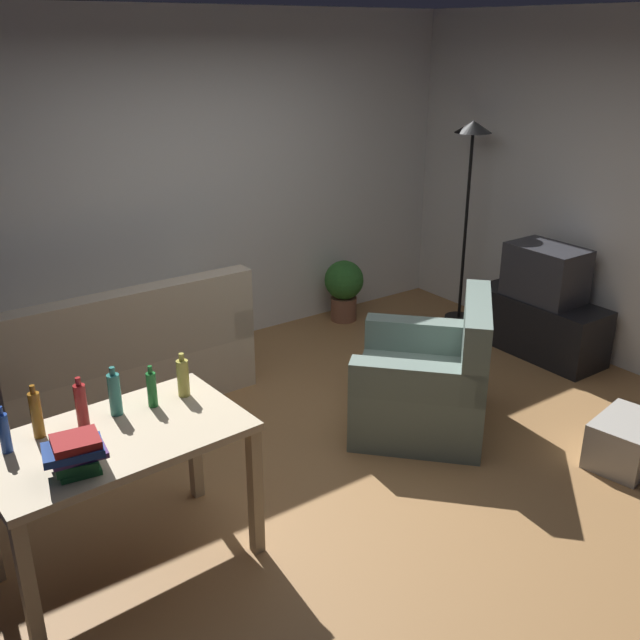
{
  "coord_description": "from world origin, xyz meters",
  "views": [
    {
      "loc": [
        -2.44,
        -3.06,
        2.51
      ],
      "look_at": [
        0.1,
        0.5,
        0.75
      ],
      "focal_mm": 40.37,
      "sensor_mm": 36.0,
      "label": 1
    }
  ],
  "objects_px": {
    "book_stack": "(76,453)",
    "couch": "(123,360)",
    "tv": "(546,273)",
    "bottle_amber": "(36,414)",
    "bottle_blue": "(4,432)",
    "bottle_tall": "(115,394)",
    "bottle_squat": "(183,377)",
    "potted_plant": "(344,286)",
    "storage_box": "(626,442)",
    "desk": "(118,454)",
    "bottle_green": "(152,389)",
    "armchair": "(429,383)",
    "torchiere_lamp": "(470,168)",
    "bottle_red": "(81,405)",
    "tv_stand": "(539,325)"
  },
  "relations": [
    {
      "from": "bottle_red",
      "to": "book_stack",
      "type": "bearing_deg",
      "value": -112.07
    },
    {
      "from": "bottle_squat",
      "to": "bottle_red",
      "type": "bearing_deg",
      "value": -179.2
    },
    {
      "from": "tv",
      "to": "tv_stand",
      "type": "bearing_deg",
      "value": 90.0
    },
    {
      "from": "bottle_amber",
      "to": "bottle_squat",
      "type": "bearing_deg",
      "value": -1.27
    },
    {
      "from": "potted_plant",
      "to": "couch",
      "type": "bearing_deg",
      "value": -172.06
    },
    {
      "from": "couch",
      "to": "storage_box",
      "type": "bearing_deg",
      "value": 130.14
    },
    {
      "from": "tv_stand",
      "to": "bottle_blue",
      "type": "xyz_separation_m",
      "value": [
        -4.22,
        -0.37,
        0.62
      ]
    },
    {
      "from": "bottle_tall",
      "to": "tv",
      "type": "bearing_deg",
      "value": 4.98
    },
    {
      "from": "storage_box",
      "to": "bottle_blue",
      "type": "relative_size",
      "value": 2.11
    },
    {
      "from": "tv",
      "to": "desk",
      "type": "height_order",
      "value": "tv"
    },
    {
      "from": "desk",
      "to": "bottle_tall",
      "type": "height_order",
      "value": "bottle_tall"
    },
    {
      "from": "bottle_red",
      "to": "tv",
      "type": "bearing_deg",
      "value": 5.07
    },
    {
      "from": "tv_stand",
      "to": "bottle_blue",
      "type": "relative_size",
      "value": 4.83
    },
    {
      "from": "potted_plant",
      "to": "bottle_squat",
      "type": "distance_m",
      "value": 3.13
    },
    {
      "from": "bottle_amber",
      "to": "couch",
      "type": "bearing_deg",
      "value": 58.32
    },
    {
      "from": "bottle_green",
      "to": "bottle_squat",
      "type": "height_order",
      "value": "bottle_squat"
    },
    {
      "from": "tv_stand",
      "to": "couch",
      "type": "bearing_deg",
      "value": 68.78
    },
    {
      "from": "storage_box",
      "to": "book_stack",
      "type": "height_order",
      "value": "book_stack"
    },
    {
      "from": "torchiere_lamp",
      "to": "bottle_tall",
      "type": "xyz_separation_m",
      "value": [
        -3.7,
        -1.22,
        -0.54
      ]
    },
    {
      "from": "potted_plant",
      "to": "bottle_tall",
      "type": "distance_m",
      "value": 3.41
    },
    {
      "from": "bottle_tall",
      "to": "torchiere_lamp",
      "type": "bearing_deg",
      "value": 18.3
    },
    {
      "from": "book_stack",
      "to": "couch",
      "type": "bearing_deg",
      "value": 65.03
    },
    {
      "from": "bottle_green",
      "to": "book_stack",
      "type": "bearing_deg",
      "value": -144.33
    },
    {
      "from": "potted_plant",
      "to": "book_stack",
      "type": "height_order",
      "value": "book_stack"
    },
    {
      "from": "couch",
      "to": "tv",
      "type": "distance_m",
      "value": 3.38
    },
    {
      "from": "potted_plant",
      "to": "bottle_red",
      "type": "xyz_separation_m",
      "value": [
        -2.99,
        -1.87,
        0.54
      ]
    },
    {
      "from": "storage_box",
      "to": "desk",
      "type": "bearing_deg",
      "value": 162.51
    },
    {
      "from": "bottle_amber",
      "to": "book_stack",
      "type": "distance_m",
      "value": 0.39
    },
    {
      "from": "tv",
      "to": "bottle_green",
      "type": "xyz_separation_m",
      "value": [
        -3.52,
        -0.35,
        0.16
      ]
    },
    {
      "from": "storage_box",
      "to": "bottle_blue",
      "type": "distance_m",
      "value": 3.54
    },
    {
      "from": "tv",
      "to": "bottle_amber",
      "type": "xyz_separation_m",
      "value": [
        -4.07,
        -0.32,
        0.18
      ]
    },
    {
      "from": "potted_plant",
      "to": "book_stack",
      "type": "xyz_separation_m",
      "value": [
        -3.14,
        -2.23,
        0.52
      ]
    },
    {
      "from": "storage_box",
      "to": "bottle_squat",
      "type": "bearing_deg",
      "value": 156.24
    },
    {
      "from": "tv",
      "to": "bottle_tall",
      "type": "xyz_separation_m",
      "value": [
        -3.7,
        -0.32,
        0.17
      ]
    },
    {
      "from": "tv",
      "to": "bottle_blue",
      "type": "xyz_separation_m",
      "value": [
        -4.23,
        -0.37,
        0.16
      ]
    },
    {
      "from": "tv_stand",
      "to": "potted_plant",
      "type": "xyz_separation_m",
      "value": [
        -0.88,
        1.53,
        0.09
      ]
    },
    {
      "from": "potted_plant",
      "to": "armchair",
      "type": "relative_size",
      "value": 0.46
    },
    {
      "from": "tv",
      "to": "storage_box",
      "type": "height_order",
      "value": "tv"
    },
    {
      "from": "bottle_green",
      "to": "bottle_tall",
      "type": "bearing_deg",
      "value": 171.4
    },
    {
      "from": "desk",
      "to": "book_stack",
      "type": "height_order",
      "value": "book_stack"
    },
    {
      "from": "bottle_squat",
      "to": "armchair",
      "type": "bearing_deg",
      "value": -0.49
    },
    {
      "from": "bottle_tall",
      "to": "bottle_squat",
      "type": "distance_m",
      "value": 0.36
    },
    {
      "from": "book_stack",
      "to": "bottle_green",
      "type": "bearing_deg",
      "value": 35.67
    },
    {
      "from": "torchiere_lamp",
      "to": "armchair",
      "type": "distance_m",
      "value": 2.3
    },
    {
      "from": "torchiere_lamp",
      "to": "bottle_squat",
      "type": "xyz_separation_m",
      "value": [
        -3.34,
        -1.24,
        -0.55
      ]
    },
    {
      "from": "couch",
      "to": "bottle_blue",
      "type": "distance_m",
      "value": 2.0
    },
    {
      "from": "torchiere_lamp",
      "to": "bottle_blue",
      "type": "xyz_separation_m",
      "value": [
        -4.22,
        -1.27,
        -0.55
      ]
    },
    {
      "from": "potted_plant",
      "to": "torchiere_lamp",
      "type": "bearing_deg",
      "value": -35.36
    },
    {
      "from": "desk",
      "to": "bottle_blue",
      "type": "distance_m",
      "value": 0.51
    },
    {
      "from": "tv",
      "to": "bottle_red",
      "type": "height_order",
      "value": "bottle_red"
    }
  ]
}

